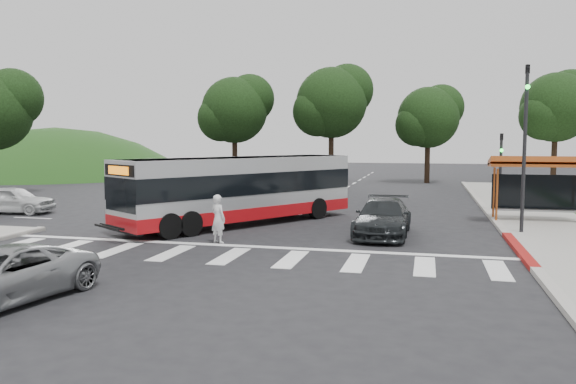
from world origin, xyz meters
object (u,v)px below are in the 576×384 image
(pedestrian, at_px, (218,219))
(dark_sedan, at_px, (383,217))
(transit_bus, at_px, (241,191))
(silver_suv_south, at_px, (0,276))

(pedestrian, distance_m, dark_sedan, 6.34)
(transit_bus, xyz_separation_m, silver_suv_south, (-1.41, -12.66, -0.83))
(transit_bus, bearing_deg, pedestrian, -48.77)
(pedestrian, relative_size, silver_suv_south, 0.39)
(pedestrian, height_order, dark_sedan, pedestrian)
(pedestrian, bearing_deg, transit_bus, -56.87)
(dark_sedan, bearing_deg, pedestrian, -150.67)
(pedestrian, height_order, silver_suv_south, pedestrian)
(dark_sedan, height_order, silver_suv_south, dark_sedan)
(dark_sedan, bearing_deg, silver_suv_south, -123.38)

